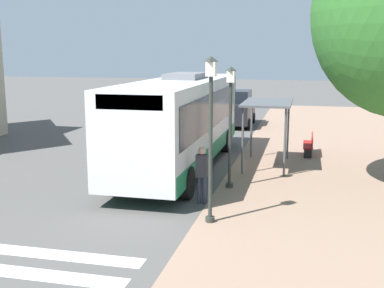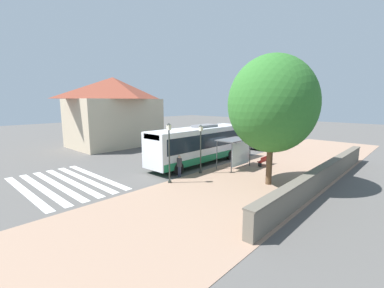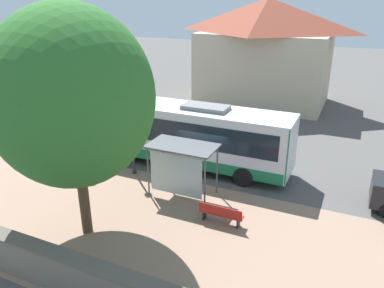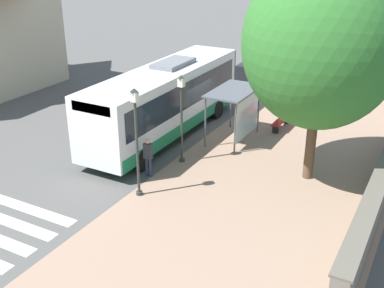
# 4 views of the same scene
# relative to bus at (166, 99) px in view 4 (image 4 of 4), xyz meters

# --- Properties ---
(ground_plane) EXTENTS (120.00, 120.00, 0.00)m
(ground_plane) POSITION_rel_bus_xyz_m (-1.88, -1.16, -1.85)
(ground_plane) COLOR #514F4C
(ground_plane) RESTS_ON ground
(sidewalk_plaza) EXTENTS (9.00, 44.00, 0.02)m
(sidewalk_plaza) POSITION_rel_bus_xyz_m (-6.38, -1.16, -1.84)
(sidewalk_plaza) COLOR #937560
(sidewalk_plaza) RESTS_ON ground
(bus) EXTENTS (2.66, 10.91, 3.57)m
(bus) POSITION_rel_bus_xyz_m (0.00, 0.00, 0.00)
(bus) COLOR silver
(bus) RESTS_ON ground
(bus_shelter) EXTENTS (1.80, 3.16, 2.52)m
(bus_shelter) POSITION_rel_bus_xyz_m (-3.32, -0.98, 0.26)
(bus_shelter) COLOR #515459
(bus_shelter) RESTS_ON ground
(pedestrian) EXTENTS (0.34, 0.22, 1.69)m
(pedestrian) POSITION_rel_bus_xyz_m (-1.71, 4.20, -0.86)
(pedestrian) COLOR #2D3347
(pedestrian) RESTS_ON ground
(bench) EXTENTS (0.40, 1.88, 0.88)m
(bench) POSITION_rel_bus_xyz_m (-4.79, -3.51, -1.37)
(bench) COLOR maroon
(bench) RESTS_ON ground
(street_lamp_near) EXTENTS (0.28, 0.28, 4.27)m
(street_lamp_near) POSITION_rel_bus_xyz_m (-2.26, 5.71, 0.68)
(street_lamp_near) COLOR #2D332D
(street_lamp_near) RESTS_ON ground
(street_lamp_far) EXTENTS (0.28, 0.28, 3.92)m
(street_lamp_far) POSITION_rel_bus_xyz_m (-2.24, 2.35, 0.49)
(street_lamp_far) COLOR #2D332D
(street_lamp_far) RESTS_ON ground
(shade_tree) EXTENTS (5.89, 5.89, 8.79)m
(shade_tree) POSITION_rel_bus_xyz_m (-7.52, 1.19, 3.69)
(shade_tree) COLOR brown
(shade_tree) RESTS_ON ground
(parked_car_behind_bus) EXTENTS (1.91, 4.18, 2.12)m
(parked_car_behind_bus) POSITION_rel_bus_xyz_m (-0.56, -11.21, -0.83)
(parked_car_behind_bus) COLOR black
(parked_car_behind_bus) RESTS_ON ground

